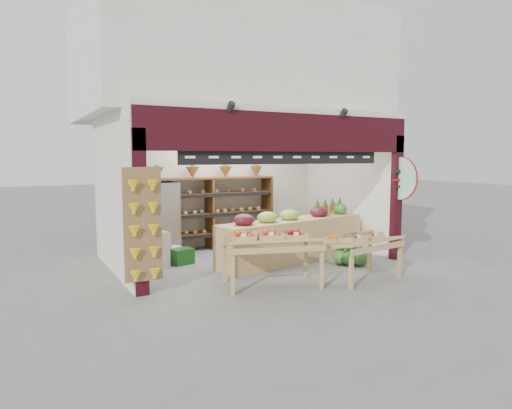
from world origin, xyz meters
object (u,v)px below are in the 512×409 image
Objects in this scene: display_table_left at (265,240)px; watermelon_pile at (350,254)px; refrigerator at (163,218)px; cardboard_stack at (166,253)px; display_table_right at (359,240)px; mid_counter at (292,238)px; back_shelving at (210,200)px.

display_table_left is 2.39× the size of watermelon_pile.
watermelon_pile is at bearing -43.11° from refrigerator.
display_table_right is at bearing -44.93° from cardboard_stack.
watermelon_pile is (0.68, 1.02, -0.51)m from display_table_right.
refrigerator reaches higher than display_table_left.
display_table_right is at bearing -123.48° from watermelon_pile.
cardboard_stack is 2.64m from mid_counter.
back_shelving reaches higher than cardboard_stack.
watermelon_pile is (3.10, -2.84, -0.61)m from refrigerator.
refrigerator is at bearing -177.46° from back_shelving.
refrigerator is 1.06× the size of display_table_right.
display_table_right is 1.33m from watermelon_pile.
mid_counter is at bearing -20.06° from cardboard_stack.
refrigerator is 3.01m from mid_counter.
display_table_left is 2.49m from watermelon_pile.
cardboard_stack is at bearing 114.84° from display_table_left.
mid_counter reaches higher than cardboard_stack.
back_shelving reaches higher than refrigerator.
refrigerator is 4.56m from display_table_right.
watermelon_pile is at bearing -26.45° from cardboard_stack.
display_table_right is at bearing -58.52° from refrigerator.
back_shelving is 0.89× the size of mid_counter.
mid_counter reaches higher than display_table_left.
back_shelving is 3.04× the size of cardboard_stack.
refrigerator is (-1.17, -0.05, -0.36)m from back_shelving.
display_table_right is (2.72, -2.71, 0.46)m from cardboard_stack.
display_table_left is at bearing -78.20° from refrigerator.
mid_counter is at bearing 139.55° from watermelon_pile.
display_table_right is at bearing -72.30° from back_shelving.
mid_counter is at bearing 43.66° from display_table_left.
cardboard_stack is at bearing 153.55° from watermelon_pile.
display_table_right is 2.06× the size of watermelon_pile.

